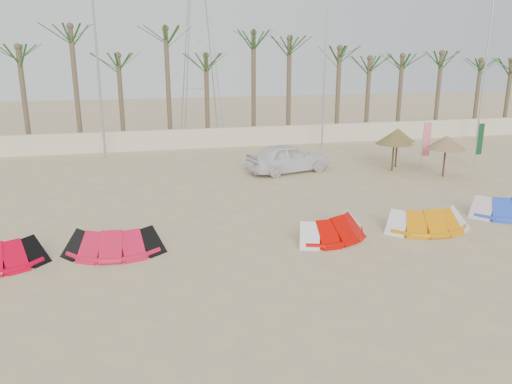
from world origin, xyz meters
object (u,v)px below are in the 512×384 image
object	(u,v)px
kite_orange	(424,217)
car	(288,158)
kite_red_right	(331,225)
kite_blue	(510,204)
parasol_right	(398,135)
parasol_mid	(446,142)
kite_red_mid	(114,239)
parasol_left	(394,138)

from	to	relation	value
kite_orange	car	size ratio (longest dim) A/B	0.70
kite_red_right	kite_blue	bearing A→B (deg)	4.58
kite_red_right	parasol_right	world-z (taller)	parasol_right
kite_orange	car	distance (m)	9.94
parasol_mid	kite_red_mid	bearing A→B (deg)	-158.76
kite_orange	car	xyz separation A→B (m)	(-2.19, 9.69, 0.36)
kite_red_mid	parasol_mid	bearing A→B (deg)	21.24
kite_red_mid	car	size ratio (longest dim) A/B	0.71
car	kite_orange	bearing A→B (deg)	178.55
parasol_left	parasol_right	distance (m)	0.99
kite_red_right	parasol_left	xyz separation A→B (m)	(7.04, 8.59, 1.39)
kite_blue	parasol_right	size ratio (longest dim) A/B	1.68
kite_red_right	parasol_right	bearing A→B (deg)	50.67
kite_orange	kite_blue	world-z (taller)	same
kite_red_mid	kite_orange	world-z (taller)	same
kite_blue	kite_orange	bearing A→B (deg)	-171.00
kite_blue	kite_red_mid	bearing A→B (deg)	-179.21
parasol_left	kite_blue	bearing A→B (deg)	-83.98
kite_blue	car	size ratio (longest dim) A/B	0.81
parasol_mid	kite_blue	bearing A→B (deg)	-100.06
kite_red_mid	parasol_left	world-z (taller)	parasol_left
kite_red_mid	parasol_mid	distance (m)	17.58
kite_red_right	kite_orange	bearing A→B (deg)	-0.71
parasol_left	parasol_mid	distance (m)	2.65
kite_orange	parasol_mid	xyz separation A→B (m)	(5.35, 6.81, 1.37)
kite_blue	parasol_right	distance (m)	8.84
kite_red_mid	parasol_left	xyz separation A→B (m)	(14.40, 8.17, 1.39)
kite_orange	kite_blue	size ratio (longest dim) A/B	0.87
parasol_left	car	bearing A→B (deg)	169.35
parasol_mid	parasol_right	world-z (taller)	parasol_right
parasol_mid	parasol_right	bearing A→B (deg)	116.69
parasol_left	parasol_mid	world-z (taller)	parasol_left
kite_red_right	car	xyz separation A→B (m)	(1.42, 9.64, 0.36)
kite_blue	parasol_right	xyz separation A→B (m)	(-0.21, 8.72, 1.41)
kite_red_right	kite_blue	distance (m)	7.90
kite_red_mid	kite_orange	bearing A→B (deg)	-2.43
kite_red_right	kite_blue	size ratio (longest dim) A/B	0.93
car	kite_blue	bearing A→B (deg)	-158.58
kite_orange	kite_blue	xyz separation A→B (m)	(4.27, 0.68, 0.00)
kite_orange	kite_blue	distance (m)	4.32
kite_red_right	kite_orange	world-z (taller)	same
kite_orange	kite_red_mid	bearing A→B (deg)	177.57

